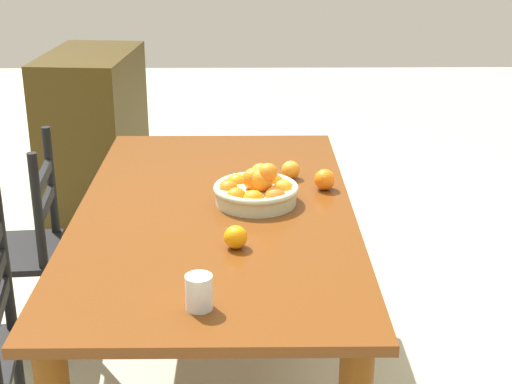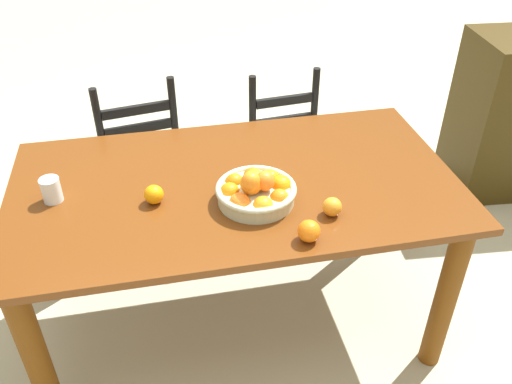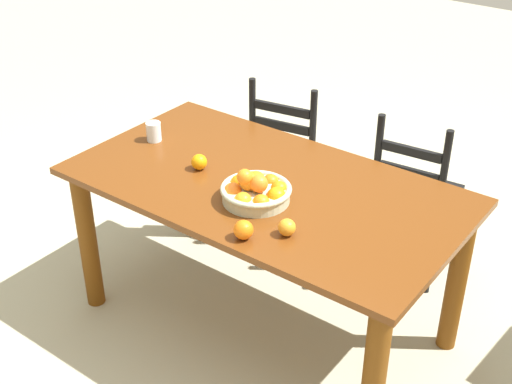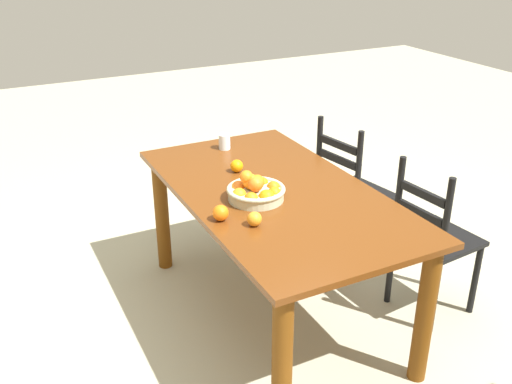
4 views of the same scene
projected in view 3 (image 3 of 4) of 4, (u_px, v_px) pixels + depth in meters
The scene contains 9 objects.
ground_plane at pixel (264, 321), 3.37m from camera, with size 12.00×12.00×0.00m, color #B1AD91.
dining_table at pixel (265, 210), 3.04m from camera, with size 1.71×0.93×0.78m.
chair_near_window at pixel (413, 199), 3.52m from camera, with size 0.42×0.42×0.91m.
chair_by_cabinet at pixel (291, 160), 3.87m from camera, with size 0.47×0.47×0.94m.
fruit_bowl at pixel (256, 190), 2.82m from camera, with size 0.29×0.29×0.15m.
orange_loose_0 at pixel (199, 162), 3.06m from camera, with size 0.07×0.07×0.07m, color orange.
orange_loose_1 at pixel (287, 227), 2.62m from camera, with size 0.07×0.07×0.07m, color orange.
orange_loose_2 at pixel (243, 230), 2.59m from camera, with size 0.08×0.08×0.08m, color orange.
drinking_glass at pixel (154, 132), 3.30m from camera, with size 0.07×0.07×0.09m, color silver.
Camera 3 is at (1.51, -2.09, 2.26)m, focal length 48.67 mm.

